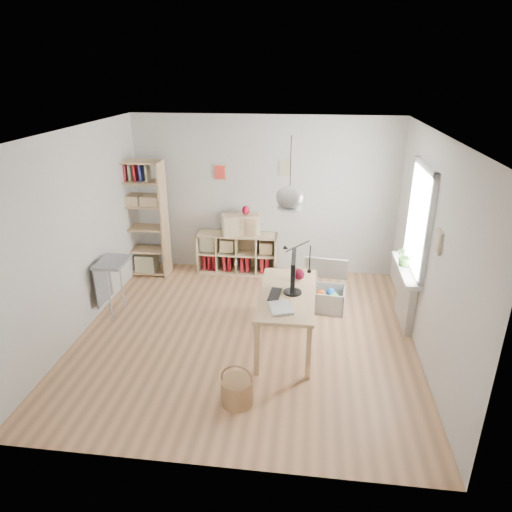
# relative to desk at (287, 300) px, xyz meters

# --- Properties ---
(ground) EXTENTS (4.50, 4.50, 0.00)m
(ground) POSITION_rel_desk_xyz_m (-0.55, 0.15, -0.66)
(ground) COLOR tan
(ground) RESTS_ON ground
(room_shell) EXTENTS (4.50, 4.50, 4.50)m
(room_shell) POSITION_rel_desk_xyz_m (-0.00, 0.00, 1.34)
(room_shell) COLOR silver
(room_shell) RESTS_ON ground
(window_unit) EXTENTS (0.07, 1.16, 1.46)m
(window_unit) POSITION_rel_desk_xyz_m (1.68, 0.75, 0.89)
(window_unit) COLOR white
(window_unit) RESTS_ON ground
(radiator) EXTENTS (0.10, 0.80, 0.80)m
(radiator) POSITION_rel_desk_xyz_m (1.64, 0.75, -0.26)
(radiator) COLOR silver
(radiator) RESTS_ON ground
(windowsill) EXTENTS (0.22, 1.20, 0.06)m
(windowsill) POSITION_rel_desk_xyz_m (1.59, 0.75, 0.17)
(windowsill) COLOR white
(windowsill) RESTS_ON radiator
(desk) EXTENTS (0.70, 1.50, 0.75)m
(desk) POSITION_rel_desk_xyz_m (0.00, 0.00, 0.00)
(desk) COLOR tan
(desk) RESTS_ON ground
(cube_shelf) EXTENTS (1.40, 0.38, 0.72)m
(cube_shelf) POSITION_rel_desk_xyz_m (-1.02, 2.23, -0.36)
(cube_shelf) COLOR #D9B88F
(cube_shelf) RESTS_ON ground
(tall_bookshelf) EXTENTS (0.80, 0.38, 2.00)m
(tall_bookshelf) POSITION_rel_desk_xyz_m (-2.59, 1.95, 0.43)
(tall_bookshelf) COLOR tan
(tall_bookshelf) RESTS_ON ground
(side_table) EXTENTS (0.40, 0.55, 0.85)m
(side_table) POSITION_rel_desk_xyz_m (-2.59, 0.50, 0.01)
(side_table) COLOR gray
(side_table) RESTS_ON ground
(chair) EXTENTS (0.47, 0.47, 0.75)m
(chair) POSITION_rel_desk_xyz_m (0.16, 0.67, -0.23)
(chair) COLOR gray
(chair) RESTS_ON ground
(wicker_basket) EXTENTS (0.36, 0.35, 0.49)m
(wicker_basket) POSITION_rel_desk_xyz_m (-0.45, -1.21, -0.50)
(wicker_basket) COLOR #AB7B4D
(wicker_basket) RESTS_ON ground
(storage_chest) EXTENTS (0.74, 0.82, 0.70)m
(storage_chest) POSITION_rel_desk_xyz_m (0.50, 1.09, -0.43)
(storage_chest) COLOR silver
(storage_chest) RESTS_ON ground
(monitor) EXTENTS (0.23, 0.58, 0.51)m
(monitor) POSITION_rel_desk_xyz_m (0.07, 0.02, 0.38)
(monitor) COLOR black
(monitor) RESTS_ON desk
(keyboard) EXTENTS (0.16, 0.37, 0.02)m
(keyboard) POSITION_rel_desk_xyz_m (-0.15, -0.07, 0.10)
(keyboard) COLOR black
(keyboard) RESTS_ON desk
(task_lamp) EXTENTS (0.40, 0.15, 0.43)m
(task_lamp) POSITION_rel_desk_xyz_m (0.07, 0.62, 0.38)
(task_lamp) COLOR black
(task_lamp) RESTS_ON desk
(yarn_ball) EXTENTS (0.15, 0.15, 0.15)m
(yarn_ball) POSITION_rel_desk_xyz_m (0.13, 0.42, 0.17)
(yarn_ball) COLOR #4D0A18
(yarn_ball) RESTS_ON desk
(paper_tray) EXTENTS (0.34, 0.38, 0.03)m
(paper_tray) POSITION_rel_desk_xyz_m (-0.05, -0.42, 0.11)
(paper_tray) COLOR white
(paper_tray) RESTS_ON desk
(drawer_chest) EXTENTS (0.68, 0.47, 0.35)m
(drawer_chest) POSITION_rel_desk_xyz_m (-0.93, 2.19, 0.24)
(drawer_chest) COLOR #D9B88F
(drawer_chest) RESTS_ON cube_shelf
(red_vase) EXTENTS (0.13, 0.13, 0.16)m
(red_vase) POSITION_rel_desk_xyz_m (-0.84, 2.19, 0.50)
(red_vase) COLOR maroon
(red_vase) RESTS_ON drawer_chest
(potted_plant) EXTENTS (0.32, 0.30, 0.30)m
(potted_plant) POSITION_rel_desk_xyz_m (1.57, 0.81, 0.35)
(potted_plant) COLOR #376827
(potted_plant) RESTS_ON windowsill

